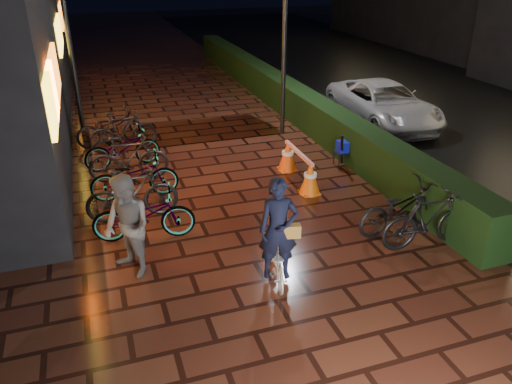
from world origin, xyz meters
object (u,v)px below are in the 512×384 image
object	(u,v)px
van	(384,104)
traffic_barrier	(298,166)
bystander_person	(127,227)
cart_assembly	(344,148)
cyclist	(278,244)

from	to	relation	value
van	traffic_barrier	distance (m)	5.21
bystander_person	traffic_barrier	bearing A→B (deg)	94.69
traffic_barrier	cart_assembly	xyz separation A→B (m)	(1.42, 0.47, 0.11)
traffic_barrier	bystander_person	bearing A→B (deg)	-148.09
bystander_person	cart_assembly	distance (m)	6.23
van	cyclist	xyz separation A→B (m)	(-5.98, -6.60, 0.05)
van	traffic_barrier	size ratio (longest dim) A/B	2.43
van	cyclist	distance (m)	8.90
van	cyclist	size ratio (longest dim) A/B	2.46
bystander_person	cyclist	distance (m)	2.40
traffic_barrier	cart_assembly	size ratio (longest dim) A/B	1.98
cyclist	bystander_person	bearing A→B (deg)	156.77
bystander_person	van	size ratio (longest dim) A/B	0.39
cyclist	traffic_barrier	size ratio (longest dim) A/B	0.99
bystander_person	cart_assembly	xyz separation A→B (m)	(5.45, 2.98, -0.40)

